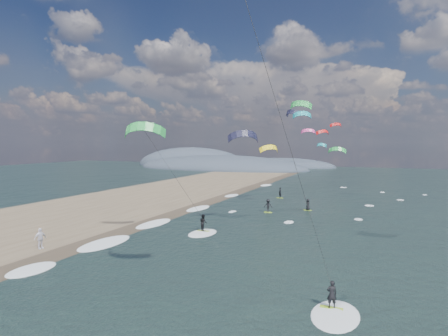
% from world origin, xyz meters
% --- Properties ---
extents(ground, '(260.00, 260.00, 0.00)m').
position_xyz_m(ground, '(0.00, 0.00, 0.00)').
color(ground, black).
rests_on(ground, ground).
extents(sand_strip, '(26.00, 240.00, 0.00)m').
position_xyz_m(sand_strip, '(-24.00, 10.00, 0.00)').
color(sand_strip, brown).
rests_on(sand_strip, ground).
extents(wet_sand_strip, '(3.00, 240.00, 0.00)m').
position_xyz_m(wet_sand_strip, '(-12.00, 10.00, 0.00)').
color(wet_sand_strip, '#382D23').
rests_on(wet_sand_strip, ground).
extents(coastal_hills, '(80.00, 41.00, 15.00)m').
position_xyz_m(coastal_hills, '(-44.84, 107.86, 0.00)').
color(coastal_hills, '#3D4756').
rests_on(coastal_hills, ground).
extents(kitesurfer_near_a, '(7.60, 8.34, 19.12)m').
position_xyz_m(kitesurfer_near_a, '(7.68, -4.86, 14.46)').
color(kitesurfer_near_a, '#9AC923').
rests_on(kitesurfer_near_a, ground).
extents(kitesurfer_near_b, '(7.22, 8.76, 12.20)m').
position_xyz_m(kitesurfer_near_b, '(-6.60, 9.58, 7.81)').
color(kitesurfer_near_b, '#9AC923').
rests_on(kitesurfer_near_b, ground).
extents(far_kitesurfers, '(7.64, 14.33, 1.83)m').
position_xyz_m(far_kitesurfers, '(-0.08, 30.71, 0.89)').
color(far_kitesurfers, '#9AC923').
rests_on(far_kitesurfers, ground).
extents(bg_kite_field, '(11.46, 72.97, 8.15)m').
position_xyz_m(bg_kite_field, '(-0.09, 53.42, 12.08)').
color(bg_kite_field, black).
rests_on(bg_kite_field, ground).
extents(shoreline_surf, '(2.40, 79.40, 0.11)m').
position_xyz_m(shoreline_surf, '(-10.80, 14.75, 0.00)').
color(shoreline_surf, white).
rests_on(shoreline_surf, ground).
extents(beach_walker, '(0.67, 1.16, 1.87)m').
position_xyz_m(beach_walker, '(-14.74, 2.28, 0.93)').
color(beach_walker, silver).
rests_on(beach_walker, ground).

